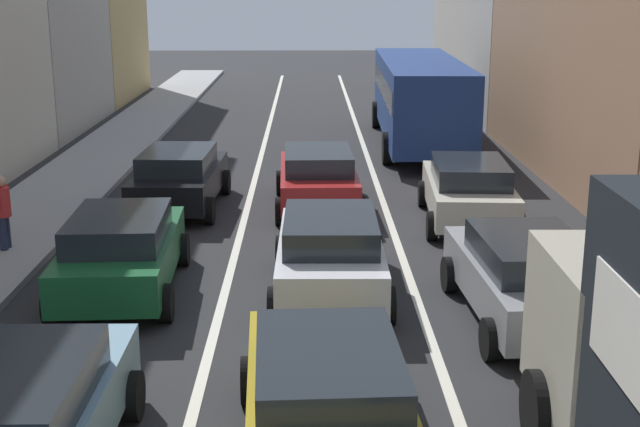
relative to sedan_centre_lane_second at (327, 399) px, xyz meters
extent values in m
cube|color=#9E9E9E|center=(-6.71, 13.17, -0.73)|extent=(2.60, 64.00, 0.14)
cube|color=silver|center=(-1.71, 13.17, -0.79)|extent=(0.16, 60.00, 0.01)
cube|color=silver|center=(1.69, 13.17, -0.79)|extent=(0.16, 60.00, 0.01)
cube|color=black|center=(3.76, 1.41, 1.01)|extent=(2.02, 0.06, 0.70)
cylinder|color=black|center=(2.54, 0.30, -0.32)|extent=(0.31, 0.96, 0.96)
cube|color=#B29319|center=(0.00, 0.05, -0.13)|extent=(2.00, 4.38, 0.70)
cube|color=#1E2328|center=(0.01, -0.15, 0.43)|extent=(1.70, 2.48, 0.52)
cylinder|color=black|center=(-0.99, 1.47, -0.48)|extent=(0.25, 0.65, 0.64)
cylinder|color=black|center=(0.85, 1.55, -0.48)|extent=(0.25, 0.65, 0.64)
cube|color=#1E2328|center=(-3.37, -0.61, 0.43)|extent=(1.59, 2.41, 0.52)
cylinder|color=black|center=(-2.44, 1.05, -0.48)|extent=(0.22, 0.64, 0.64)
cube|color=silver|center=(0.18, 5.63, -0.13)|extent=(1.85, 4.32, 0.70)
cube|color=#1E2328|center=(0.18, 5.43, 0.43)|extent=(1.61, 2.42, 0.52)
cylinder|color=black|center=(-0.73, 7.10, -0.48)|extent=(0.23, 0.64, 0.64)
cylinder|color=black|center=(1.11, 7.08, -0.48)|extent=(0.23, 0.64, 0.64)
cylinder|color=black|center=(-0.76, 4.18, -0.48)|extent=(0.23, 0.64, 0.64)
cylinder|color=black|center=(1.08, 4.16, -0.48)|extent=(0.23, 0.64, 0.64)
cube|color=#19592D|center=(-3.52, 5.76, -0.13)|extent=(1.98, 4.37, 0.70)
cube|color=#1E2328|center=(-3.51, 5.56, 0.43)|extent=(1.69, 2.47, 0.52)
cylinder|color=black|center=(-4.50, 7.18, -0.48)|extent=(0.25, 0.65, 0.64)
cylinder|color=black|center=(-2.66, 7.26, -0.48)|extent=(0.25, 0.65, 0.64)
cylinder|color=black|center=(-4.38, 4.26, -0.48)|extent=(0.25, 0.65, 0.64)
cylinder|color=black|center=(-2.54, 4.34, -0.48)|extent=(0.25, 0.65, 0.64)
cube|color=#A51E1E|center=(0.03, 11.67, -0.13)|extent=(1.91, 4.34, 0.70)
cube|color=#1E2328|center=(0.04, 11.47, 0.43)|extent=(1.64, 2.45, 0.52)
cylinder|color=black|center=(-0.92, 13.11, -0.48)|extent=(0.24, 0.65, 0.64)
cylinder|color=black|center=(0.92, 13.15, -0.48)|extent=(0.24, 0.65, 0.64)
cylinder|color=black|center=(-0.85, 10.18, -0.48)|extent=(0.24, 0.65, 0.64)
cylinder|color=black|center=(0.99, 10.23, -0.48)|extent=(0.24, 0.65, 0.64)
cube|color=black|center=(-3.34, 11.74, -0.13)|extent=(1.95, 4.36, 0.70)
cube|color=#1E2328|center=(-3.35, 11.54, 0.43)|extent=(1.67, 2.46, 0.52)
cylinder|color=black|center=(-4.21, 13.23, -0.48)|extent=(0.24, 0.65, 0.64)
cylinder|color=black|center=(-2.37, 13.17, -0.48)|extent=(0.24, 0.65, 0.64)
cylinder|color=black|center=(-4.31, 10.31, -0.48)|extent=(0.24, 0.65, 0.64)
cylinder|color=black|center=(-2.48, 10.24, -0.48)|extent=(0.24, 0.65, 0.64)
cube|color=gray|center=(3.32, 4.28, -0.13)|extent=(2.00, 4.38, 0.70)
cube|color=#1E2328|center=(3.33, 4.08, 0.43)|extent=(1.70, 2.48, 0.52)
cylinder|color=black|center=(2.33, 5.70, -0.48)|extent=(0.25, 0.65, 0.64)
cylinder|color=black|center=(4.17, 5.79, -0.48)|extent=(0.25, 0.65, 0.64)
cylinder|color=black|center=(2.47, 2.78, -0.48)|extent=(0.25, 0.65, 0.64)
cylinder|color=black|center=(4.31, 2.87, -0.48)|extent=(0.25, 0.65, 0.64)
cube|color=beige|center=(3.47, 10.30, -0.13)|extent=(2.07, 4.41, 0.70)
cube|color=#1E2328|center=(3.46, 10.10, 0.43)|extent=(1.73, 2.50, 0.52)
cylinder|color=black|center=(2.64, 11.82, -0.48)|extent=(0.26, 0.65, 0.64)
cylinder|color=black|center=(4.48, 11.70, -0.48)|extent=(0.26, 0.65, 0.64)
cylinder|color=black|center=(2.46, 8.90, -0.48)|extent=(0.26, 0.65, 0.64)
cylinder|color=black|center=(4.30, 8.79, -0.48)|extent=(0.26, 0.65, 0.64)
cube|color=navy|center=(3.56, 20.10, 0.90)|extent=(2.80, 10.57, 2.40)
cube|color=black|center=(3.56, 20.10, 1.26)|extent=(2.81, 9.94, 0.70)
cylinder|color=black|center=(2.42, 23.92, -0.30)|extent=(0.33, 1.01, 1.00)
cylinder|color=black|center=(4.92, 23.84, -0.30)|extent=(0.33, 1.01, 1.00)
cylinder|color=black|center=(2.23, 16.99, -0.30)|extent=(0.33, 1.01, 1.00)
cylinder|color=black|center=(4.72, 16.92, -0.30)|extent=(0.33, 1.01, 1.00)
cylinder|color=#262D47|center=(-6.36, 8.05, -0.39)|extent=(0.16, 0.16, 0.82)
cylinder|color=#262D47|center=(-6.37, 7.87, -0.39)|extent=(0.16, 0.16, 0.82)
cylinder|color=red|center=(-6.36, 7.96, 0.32)|extent=(0.34, 0.34, 0.60)
sphere|color=tan|center=(-6.36, 7.96, 0.74)|extent=(0.24, 0.24, 0.24)
cylinder|color=red|center=(-6.35, 8.18, 0.35)|extent=(0.10, 0.10, 0.55)
camera|label=1|loc=(-0.21, -8.95, 4.58)|focal=48.58mm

